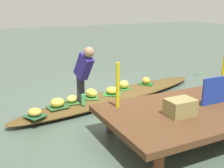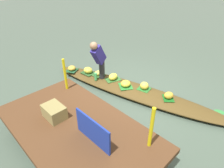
% 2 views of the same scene
% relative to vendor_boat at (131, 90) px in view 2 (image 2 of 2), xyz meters
% --- Properties ---
extents(canal_water, '(40.00, 40.00, 0.00)m').
position_rel_vendor_boat_xyz_m(canal_water, '(0.00, 0.00, -0.09)').
color(canal_water, '#465749').
rests_on(canal_water, ground).
extents(dock_platform, '(3.20, 1.80, 0.47)m').
position_rel_vendor_boat_xyz_m(dock_platform, '(-0.45, 2.10, 0.32)').
color(dock_platform, '#53331D').
rests_on(dock_platform, ground).
extents(vendor_boat, '(5.17, 1.94, 0.18)m').
position_rel_vendor_boat_xyz_m(vendor_boat, '(0.00, 0.00, 0.00)').
color(vendor_boat, '#533E1C').
rests_on(vendor_boat, ground).
extents(leaf_mat_0, '(0.40, 0.49, 0.01)m').
position_rel_vendor_boat_xyz_m(leaf_mat_0, '(0.64, 0.06, 0.10)').
color(leaf_mat_0, '#356B2D').
rests_on(leaf_mat_0, vendor_boat).
extents(banana_bunch_0, '(0.26, 0.33, 0.18)m').
position_rel_vendor_boat_xyz_m(banana_bunch_0, '(0.64, 0.06, 0.19)').
color(banana_bunch_0, yellow).
rests_on(banana_bunch_0, vendor_boat).
extents(leaf_mat_1, '(0.41, 0.41, 0.01)m').
position_rel_vendor_boat_xyz_m(leaf_mat_1, '(-0.97, -0.26, 0.10)').
color(leaf_mat_1, '#175E1C').
rests_on(leaf_mat_1, vendor_boat).
extents(banana_bunch_1, '(0.28, 0.30, 0.17)m').
position_rel_vendor_boat_xyz_m(banana_bunch_1, '(-0.97, -0.26, 0.18)').
color(banana_bunch_1, gold).
rests_on(banana_bunch_1, vendor_boat).
extents(leaf_mat_2, '(0.42, 0.36, 0.01)m').
position_rel_vendor_boat_xyz_m(leaf_mat_2, '(1.47, 0.32, 0.10)').
color(leaf_mat_2, '#2B5427').
rests_on(leaf_mat_2, vendor_boat).
extents(banana_bunch_2, '(0.30, 0.27, 0.18)m').
position_rel_vendor_boat_xyz_m(banana_bunch_2, '(1.47, 0.32, 0.19)').
color(banana_bunch_2, yellow).
rests_on(banana_bunch_2, vendor_boat).
extents(leaf_mat_3, '(0.37, 0.35, 0.01)m').
position_rel_vendor_boat_xyz_m(leaf_mat_3, '(-0.29, -0.17, 0.10)').
color(leaf_mat_3, '#2B6F2B').
rests_on(leaf_mat_3, vendor_boat).
extents(banana_bunch_3, '(0.30, 0.30, 0.20)m').
position_rel_vendor_boat_xyz_m(banana_bunch_3, '(-0.29, -0.17, 0.20)').
color(banana_bunch_3, yellow).
rests_on(banana_bunch_3, vendor_boat).
extents(leaf_mat_4, '(0.43, 0.45, 0.01)m').
position_rel_vendor_boat_xyz_m(leaf_mat_4, '(1.96, 0.58, 0.10)').
color(leaf_mat_4, '#204F2E').
rests_on(leaf_mat_4, vendor_boat).
extents(banana_bunch_4, '(0.30, 0.31, 0.15)m').
position_rel_vendor_boat_xyz_m(banana_bunch_4, '(1.96, 0.58, 0.17)').
color(banana_bunch_4, gold).
rests_on(banana_bunch_4, vendor_boat).
extents(leaf_mat_5, '(0.51, 0.49, 0.01)m').
position_rel_vendor_boat_xyz_m(leaf_mat_5, '(0.15, 0.08, 0.10)').
color(leaf_mat_5, '#2B7C2F').
rests_on(leaf_mat_5, vendor_boat).
extents(banana_bunch_5, '(0.33, 0.34, 0.16)m').
position_rel_vendor_boat_xyz_m(banana_bunch_5, '(0.15, 0.08, 0.18)').
color(banana_bunch_5, yellow).
rests_on(banana_bunch_5, vendor_boat).
extents(leaf_mat_6, '(0.29, 0.38, 0.01)m').
position_rel_vendor_boat_xyz_m(leaf_mat_6, '(1.12, 0.18, 0.10)').
color(leaf_mat_6, '#33622A').
rests_on(leaf_mat_6, vendor_boat).
extents(banana_bunch_6, '(0.31, 0.32, 0.14)m').
position_rel_vendor_boat_xyz_m(banana_bunch_6, '(1.12, 0.18, 0.17)').
color(banana_bunch_6, '#F5DF52').
rests_on(banana_bunch_6, vendor_boat).
extents(vendor_person, '(0.29, 0.55, 1.18)m').
position_rel_vendor_boat_xyz_m(vendor_person, '(0.91, 0.34, 0.77)').
color(vendor_person, '#28282D').
rests_on(vendor_person, vendor_boat).
extents(water_bottle, '(0.08, 0.08, 0.22)m').
position_rel_vendor_boat_xyz_m(water_bottle, '(0.97, 0.43, 0.20)').
color(water_bottle, '#4CB965').
rests_on(water_bottle, vendor_boat).
extents(market_banner, '(0.81, 0.03, 0.48)m').
position_rel_vendor_boat_xyz_m(market_banner, '(-0.95, 2.10, 0.62)').
color(market_banner, '#1C349A').
rests_on(market_banner, dock_platform).
extents(railing_post_west, '(0.06, 0.06, 0.77)m').
position_rel_vendor_boat_xyz_m(railing_post_west, '(-1.65, 1.50, 0.76)').
color(railing_post_west, yellow).
rests_on(railing_post_west, dock_platform).
extents(railing_post_east, '(0.06, 0.06, 0.77)m').
position_rel_vendor_boat_xyz_m(railing_post_east, '(0.75, 1.50, 0.76)').
color(railing_post_east, yellow).
rests_on(railing_post_east, dock_platform).
extents(produce_crate, '(0.44, 0.32, 0.26)m').
position_rel_vendor_boat_xyz_m(produce_crate, '(0.04, 2.24, 0.51)').
color(produce_crate, olive).
rests_on(produce_crate, dock_platform).
extents(drifting_plant_1, '(0.28, 0.24, 0.01)m').
position_rel_vendor_boat_xyz_m(drifting_plant_1, '(-2.01, -0.89, -0.09)').
color(drifting_plant_1, '#34863E').
rests_on(drifting_plant_1, ground).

